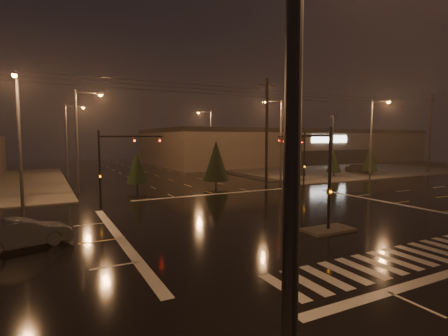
{
  "coord_description": "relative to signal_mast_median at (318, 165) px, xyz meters",
  "views": [
    {
      "loc": [
        -14.52,
        -18.78,
        5.36
      ],
      "look_at": [
        -1.78,
        5.65,
        3.0
      ],
      "focal_mm": 28.0,
      "sensor_mm": 36.0,
      "label": 1
    }
  ],
  "objects": [
    {
      "name": "car_parked",
      "position": [
        28.37,
        21.94,
        -3.04
      ],
      "size": [
        1.99,
        4.27,
        1.42
      ],
      "primitive_type": "imported",
      "rotation": [
        0.0,
        0.0,
        0.08
      ],
      "color": "black",
      "rests_on": "ground"
    },
    {
      "name": "streetlight_4",
      "position": [
        11.18,
        39.07,
        2.05
      ],
      "size": [
        2.77,
        0.32,
        10.0
      ],
      "color": "#38383A",
      "rests_on": "ground"
    },
    {
      "name": "conifer_2",
      "position": [
        27.04,
        18.83,
        -1.27
      ],
      "size": [
        2.28,
        2.28,
        4.26
      ],
      "color": "black",
      "rests_on": "ground"
    },
    {
      "name": "streetlight_3",
      "position": [
        11.18,
        19.07,
        2.05
      ],
      "size": [
        2.77,
        0.32,
        10.0
      ],
      "color": "#38383A",
      "rests_on": "ground"
    },
    {
      "name": "streetlight_6",
      "position": [
        22.0,
        14.26,
        2.05
      ],
      "size": [
        0.32,
        2.77,
        10.0
      ],
      "color": "#38383A",
      "rests_on": "ground"
    },
    {
      "name": "sidewalk_ne",
      "position": [
        30.0,
        33.07,
        -3.69
      ],
      "size": [
        36.0,
        36.0,
        0.12
      ],
      "primitive_type": "cube",
      "color": "#423F3B",
      "rests_on": "ground"
    },
    {
      "name": "car_crossing",
      "position": [
        -15.55,
        3.68,
        -3.03
      ],
      "size": [
        4.62,
        2.6,
        1.44
      ],
      "primitive_type": "imported",
      "rotation": [
        0.0,
        0.0,
        1.83
      ],
      "color": "#595C61",
      "rests_on": "ground"
    },
    {
      "name": "median_island",
      "position": [
        -0.0,
        -0.93,
        -3.68
      ],
      "size": [
        3.0,
        1.6,
        0.15
      ],
      "primitive_type": "cube",
      "color": "#423F3B",
      "rests_on": "ground"
    },
    {
      "name": "signal_mast_nw",
      "position": [
        -9.5,
        13.21,
        0.04
      ],
      "size": [
        4.84,
        1.86,
        6.0
      ],
      "color": "black",
      "rests_on": "ground"
    },
    {
      "name": "crosswalk",
      "position": [
        -0.0,
        -5.93,
        -3.75
      ],
      "size": [
        15.0,
        2.6,
        0.01
      ],
      "primitive_type": "cube",
      "color": "beige",
      "rests_on": "ground"
    },
    {
      "name": "streetlight_0",
      "position": [
        -11.18,
        -11.93,
        2.05
      ],
      "size": [
        2.77,
        0.32,
        10.0
      ],
      "color": "#38383A",
      "rests_on": "ground"
    },
    {
      "name": "conifer_3",
      "position": [
        -5.9,
        20.33,
        -1.33
      ],
      "size": [
        2.21,
        2.21,
        4.15
      ],
      "color": "black",
      "rests_on": "ground"
    },
    {
      "name": "signal_mast_ne",
      "position": [
        9.5,
        13.21,
        0.04
      ],
      "size": [
        4.84,
        1.86,
        6.0
      ],
      "color": "black",
      "rests_on": "ground"
    },
    {
      "name": "stop_bar_far",
      "position": [
        -0.0,
        14.07,
        -3.75
      ],
      "size": [
        16.0,
        0.5,
        0.01
      ],
      "primitive_type": "cube",
      "color": "beige",
      "rests_on": "ground"
    },
    {
      "name": "streetlight_1",
      "position": [
        -11.18,
        21.07,
        2.05
      ],
      "size": [
        2.77,
        0.32,
        10.0
      ],
      "color": "#38383A",
      "rests_on": "ground"
    },
    {
      "name": "conifer_4",
      "position": [
        2.38,
        18.59,
        -0.85
      ],
      "size": [
        2.82,
        2.82,
        5.1
      ],
      "color": "black",
      "rests_on": "ground"
    },
    {
      "name": "signal_mast_median",
      "position": [
        0.0,
        0.0,
        0.0
      ],
      "size": [
        0.25,
        4.59,
        6.0
      ],
      "color": "black",
      "rests_on": "ground"
    },
    {
      "name": "streetlight_5",
      "position": [
        -16.0,
        14.26,
        2.05
      ],
      "size": [
        0.32,
        2.77,
        10.0
      ],
      "color": "#38383A",
      "rests_on": "ground"
    },
    {
      "name": "parking_lot",
      "position": [
        35.0,
        31.07,
        -3.71
      ],
      "size": [
        50.0,
        24.0,
        0.08
      ],
      "primitive_type": "cube",
      "color": "black",
      "rests_on": "ground"
    },
    {
      "name": "conifer_1",
      "position": [
        21.02,
        19.73,
        -1.49
      ],
      "size": [
        2.01,
        2.01,
        3.84
      ],
      "color": "black",
      "rests_on": "ground"
    },
    {
      "name": "retail_building",
      "position": [
        35.0,
        49.06,
        0.09
      ],
      "size": [
        60.2,
        28.3,
        7.2
      ],
      "color": "brown",
      "rests_on": "ground"
    },
    {
      "name": "utility_pole_1",
      "position": [
        8.0,
        17.07,
        2.38
      ],
      "size": [
        2.2,
        0.32,
        12.0
      ],
      "color": "black",
      "rests_on": "ground"
    },
    {
      "name": "conifer_0",
      "position": [
        13.78,
        18.8,
        -1.22
      ],
      "size": [
        2.35,
        2.35,
        4.37
      ],
      "color": "black",
      "rests_on": "ground"
    },
    {
      "name": "ground",
      "position": [
        -0.0,
        3.07,
        -3.75
      ],
      "size": [
        140.0,
        140.0,
        0.0
      ],
      "primitive_type": "plane",
      "color": "black",
      "rests_on": "ground"
    },
    {
      "name": "utility_pole_2",
      "position": [
        38.0,
        17.07,
        2.38
      ],
      "size": [
        2.2,
        0.32,
        12.0
      ],
      "color": "black",
      "rests_on": "ground"
    },
    {
      "name": "streetlight_2",
      "position": [
        -11.18,
        37.07,
        2.05
      ],
      "size": [
        2.77,
        0.32,
        10.0
      ],
      "color": "#38383A",
      "rests_on": "ground"
    }
  ]
}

